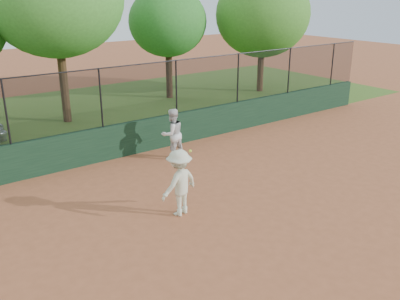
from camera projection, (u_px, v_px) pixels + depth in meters
ground at (226, 225)px, 11.24m from camera, size 80.00×80.00×0.00m
back_wall at (118, 141)px, 15.58m from camera, size 26.00×0.20×1.20m
grass_strip at (59, 119)px, 20.34m from camera, size 36.00×12.00×0.01m
player_second at (172, 134)px, 15.41m from camera, size 0.88×0.70×1.77m
player_main at (179, 183)px, 11.50m from camera, size 1.27×0.90×1.80m
fence_assembly at (114, 95)px, 15.01m from camera, size 26.00×0.06×2.00m
tree_3 at (168, 22)px, 23.11m from camera, size 4.17×3.79×5.82m
tree_4 at (263, 14)px, 24.57m from camera, size 5.44×4.94×6.65m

